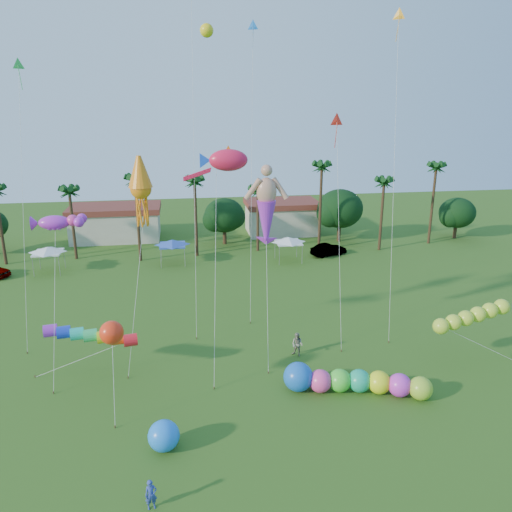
{
  "coord_description": "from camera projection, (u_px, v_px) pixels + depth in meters",
  "views": [
    {
      "loc": [
        -4.8,
        -21.26,
        18.81
      ],
      "look_at": [
        0.0,
        10.0,
        9.0
      ],
      "focal_mm": 35.0,
      "sensor_mm": 36.0,
      "label": 1
    }
  ],
  "objects": [
    {
      "name": "delta_kite_blue",
      "position": [
        253.0,
        37.0,
        41.2
      ],
      "size": [
        1.48,
        4.68,
        25.28
      ],
      "color": "blue",
      "rests_on": "ground"
    },
    {
      "name": "ground",
      "position": [
        285.0,
        474.0,
        26.34
      ],
      "size": [
        160.0,
        160.0,
        0.0
      ],
      "primitive_type": "plane",
      "color": "#285116",
      "rests_on": "ground"
    },
    {
      "name": "delta_kite_red",
      "position": [
        337.0,
        125.0,
        37.94
      ],
      "size": [
        1.26,
        4.38,
        18.02
      ],
      "color": "red",
      "rests_on": "ground"
    },
    {
      "name": "delta_kite_yellow",
      "position": [
        399.0,
        25.0,
        37.88
      ],
      "size": [
        1.28,
        5.24,
        25.63
      ],
      "color": "#FFA21A",
      "rests_on": "ground"
    },
    {
      "name": "green_worm",
      "position": [
        441.0,
        326.0,
        36.09
      ],
      "size": [
        9.41,
        3.54,
        3.95
      ],
      "color": "#B8DB30",
      "rests_on": "ground"
    },
    {
      "name": "squid_kite",
      "position": [
        141.0,
        189.0,
        35.5
      ],
      "size": [
        2.62,
        5.02,
        15.31
      ],
      "color": "orange",
      "rests_on": "ground"
    },
    {
      "name": "blue_ball",
      "position": [
        164.0,
        436.0,
        27.95
      ],
      "size": [
        1.78,
        1.78,
        1.78
      ],
      "primitive_type": "sphere",
      "color": "#1C7BFF",
      "rests_on": "ground"
    },
    {
      "name": "orange_ball_kite",
      "position": [
        112.0,
        333.0,
        30.08
      ],
      "size": [
        1.48,
        2.54,
        6.21
      ],
      "color": "#FF3214",
      "rests_on": "ground"
    },
    {
      "name": "merman_kite",
      "position": [
        266.0,
        211.0,
        36.62
      ],
      "size": [
        2.85,
        5.26,
        13.99
      ],
      "color": "tan",
      "rests_on": "ground"
    },
    {
      "name": "rainbow_tube",
      "position": [
        107.0,
        342.0,
        34.46
      ],
      "size": [
        8.59,
        1.55,
        3.38
      ],
      "color": "red",
      "rests_on": "ground"
    },
    {
      "name": "buildings_row",
      "position": [
        193.0,
        222.0,
        72.5
      ],
      "size": [
        35.0,
        7.0,
        4.0
      ],
      "color": "beige",
      "rests_on": "ground"
    },
    {
      "name": "tree_line",
      "position": [
        244.0,
        214.0,
        67.12
      ],
      "size": [
        69.46,
        8.91,
        11.0
      ],
      "color": "#3A2819",
      "rests_on": "ground"
    },
    {
      "name": "car_b",
      "position": [
        329.0,
        250.0,
        63.53
      ],
      "size": [
        4.89,
        3.01,
        1.52
      ],
      "primitive_type": "imported",
      "rotation": [
        0.0,
        0.0,
        1.9
      ],
      "color": "#4C4C54",
      "rests_on": "ground"
    },
    {
      "name": "tent_row",
      "position": [
        172.0,
        244.0,
        58.96
      ],
      "size": [
        31.0,
        4.0,
        0.6
      ],
      "color": "white",
      "rests_on": "ground"
    },
    {
      "name": "delta_kite_green",
      "position": [
        19.0,
        74.0,
        36.36
      ],
      "size": [
        1.64,
        4.22,
        21.88
      ],
      "color": "green",
      "rests_on": "ground"
    },
    {
      "name": "caterpillar_inflatable",
      "position": [
        351.0,
        381.0,
        33.47
      ],
      "size": [
        9.74,
        4.3,
        2.01
      ],
      "rotation": [
        0.0,
        0.0,
        -0.27
      ],
      "color": "#FF439B",
      "rests_on": "ground"
    },
    {
      "name": "lobster_kite",
      "position": [
        54.0,
        223.0,
        33.91
      ],
      "size": [
        3.63,
        4.76,
        11.64
      ],
      "color": "#BD29CF",
      "rests_on": "ground"
    },
    {
      "name": "spectator_b",
      "position": [
        297.0,
        345.0,
        38.32
      ],
      "size": [
        1.16,
        1.14,
        1.89
      ],
      "primitive_type": "imported",
      "rotation": [
        0.0,
        0.0,
        -0.7
      ],
      "color": "gray",
      "rests_on": "ground"
    },
    {
      "name": "fish_kite",
      "position": [
        228.0,
        160.0,
        35.23
      ],
      "size": [
        4.17,
        6.36,
        15.72
      ],
      "color": "#E91941",
      "rests_on": "ground"
    },
    {
      "name": "spectator_a",
      "position": [
        151.0,
        495.0,
        23.89
      ],
      "size": [
        0.64,
        0.48,
        1.57
      ],
      "primitive_type": "imported",
      "rotation": [
        0.0,
        0.0,
        0.2
      ],
      "color": "#2D42A0",
      "rests_on": "ground"
    }
  ]
}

